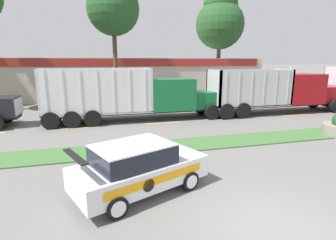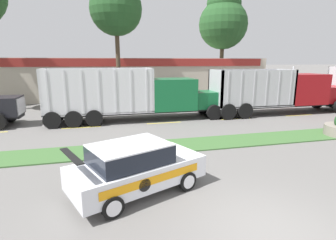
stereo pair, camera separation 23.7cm
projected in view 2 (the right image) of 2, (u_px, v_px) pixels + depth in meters
name	position (u px, v px, depth m)	size (l,w,h in m)	color
ground_plane	(270.00, 232.00, 6.46)	(600.00, 600.00, 0.00)	slate
grass_verge	(185.00, 145.00, 13.08)	(120.00, 2.05, 0.06)	#3D6633
centre_line_3	(81.00, 127.00, 16.61)	(2.40, 0.14, 0.01)	yellow
centre_line_4	(164.00, 123.00, 17.88)	(2.40, 0.14, 0.01)	yellow
centre_line_5	(236.00, 119.00, 19.14)	(2.40, 0.14, 0.01)	yellow
centre_line_6	(299.00, 115.00, 20.40)	(2.40, 0.14, 0.01)	yellow
dump_truck_lead	(292.00, 92.00, 21.10)	(11.73, 2.71, 3.74)	black
dump_truck_trail	(152.00, 97.00, 18.64)	(12.75, 2.64, 3.66)	black
rally_car	(136.00, 167.00, 8.27)	(4.61, 3.37, 1.66)	silver
store_building_backdrop	(124.00, 77.00, 33.06)	(32.40, 12.10, 4.45)	#BCB29E
tree_behind_centre	(116.00, 4.00, 23.65)	(4.74, 4.74, 12.31)	#473828
tree_behind_far_right	(223.00, 20.00, 29.97)	(5.55, 5.55, 12.40)	#473828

